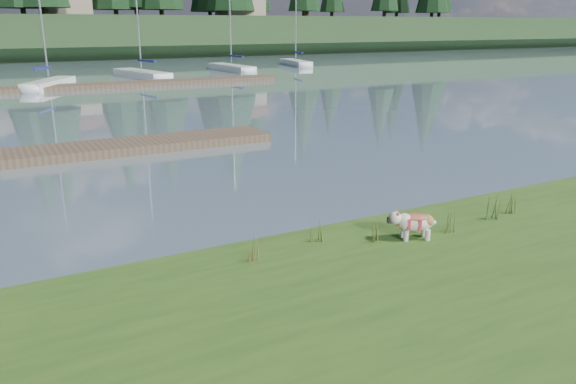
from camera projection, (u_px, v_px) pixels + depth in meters
ground at (69, 89)px, 37.65m from camera, size 200.00×200.00×0.00m
bank at (483, 347)px, 7.33m from camera, size 60.00×9.00×0.35m
ridge at (18, 38)px, 73.08m from camera, size 200.00×20.00×5.00m
bulldog at (414, 222)px, 10.45m from camera, size 0.92×0.61×0.54m
dock_near at (36, 155)px, 18.11m from camera, size 16.00×2.00×0.30m
dock_far at (100, 86)px, 38.52m from camera, size 26.00×2.20×0.30m
sailboat_bg_2 at (53, 82)px, 38.86m from camera, size 4.53×6.66×10.45m
sailboat_bg_3 at (138, 73)px, 46.30m from camera, size 3.31×8.57×12.30m
sailboat_bg_4 at (228, 67)px, 52.78m from camera, size 2.03×7.88×11.51m
sailboat_bg_5 at (294, 62)px, 59.64m from camera, size 2.80×7.55×10.65m
weed_0 at (316, 231)px, 10.36m from camera, size 0.17×0.14×0.50m
weed_1 at (375, 230)px, 10.38m from camera, size 0.17×0.14×0.53m
weed_2 at (494, 205)px, 11.49m from camera, size 0.17×0.14×0.77m
weed_3 at (252, 248)px, 9.48m from camera, size 0.17×0.14×0.57m
weed_4 at (449, 221)px, 10.84m from camera, size 0.17×0.14×0.50m
weed_5 at (509, 203)px, 11.94m from camera, size 0.17×0.14×0.53m
mud_lip at (310, 243)px, 11.06m from camera, size 60.00×0.50×0.14m
house_2 at (240, 2)px, 82.09m from camera, size 6.30×5.30×4.65m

